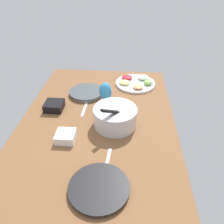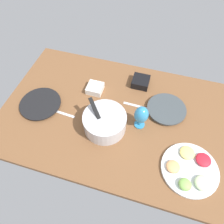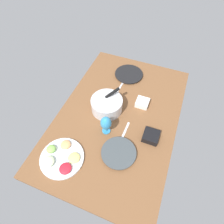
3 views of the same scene
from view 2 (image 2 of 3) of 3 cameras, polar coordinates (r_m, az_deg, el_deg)
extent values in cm
cube|color=brown|center=(147.23, 0.61, -0.94)|extent=(160.00, 104.00, 4.00)
cylinder|color=silver|center=(151.39, 14.79, 0.57)|extent=(25.35, 25.35, 1.86)
cylinder|color=#3E4549|center=(150.21, 14.91, 0.90)|extent=(27.55, 27.55, 1.12)
cylinder|color=#4C4C51|center=(158.30, -19.17, 2.02)|extent=(27.20, 27.20, 1.43)
cylinder|color=black|center=(157.44, -19.28, 2.27)|extent=(29.56, 29.56, 0.86)
cylinder|color=silver|center=(134.47, -2.01, -2.82)|extent=(28.23, 28.23, 12.58)
cylinder|color=white|center=(131.28, -2.05, -1.95)|extent=(25.41, 25.41, 2.27)
cube|color=black|center=(129.28, -4.19, -0.55)|extent=(15.86, 16.52, 11.66)
cylinder|color=silver|center=(134.61, 20.73, -14.65)|extent=(33.88, 33.88, 1.80)
ellipsoid|color=#F2A566|center=(129.63, 16.57, -14.31)|extent=(8.17, 8.17, 2.81)
ellipsoid|color=#8CC659|center=(127.69, 19.61, -18.38)|extent=(7.23, 7.23, 3.72)
ellipsoid|color=beige|center=(131.60, 23.89, -17.59)|extent=(9.23, 9.23, 3.37)
ellipsoid|color=red|center=(137.52, 24.02, -12.02)|extent=(9.10, 9.10, 2.63)
ellipsoid|color=#F9E072|center=(135.99, 20.16, -10.56)|extent=(9.16, 9.16, 2.51)
cylinder|color=teal|center=(141.49, 7.60, -3.42)|extent=(7.09, 7.09, 1.00)
cylinder|color=teal|center=(139.21, 7.72, -2.84)|extent=(2.00, 2.00, 4.40)
ellipsoid|color=teal|center=(131.75, 8.15, -0.78)|extent=(9.15, 9.15, 13.55)
cube|color=white|center=(157.27, -4.73, 6.55)|extent=(11.52, 11.52, 5.18)
cube|color=#F9E072|center=(156.04, -4.77, 6.96)|extent=(9.44, 9.44, 1.66)
cube|color=black|center=(162.49, 7.95, 8.32)|extent=(12.85, 12.85, 5.70)
cube|color=tan|center=(161.18, 8.03, 8.76)|extent=(10.54, 10.54, 1.82)
cube|color=silver|center=(150.42, 6.55, 1.81)|extent=(18.04, 2.27, 0.60)
cube|color=silver|center=(149.49, -13.43, -0.37)|extent=(18.08, 3.04, 0.60)
camera|label=1|loc=(1.55, -56.06, 24.29)|focal=35.73mm
camera|label=3|loc=(1.32, 71.46, 37.11)|focal=30.08mm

